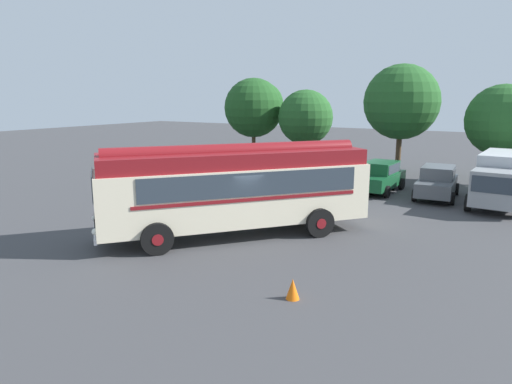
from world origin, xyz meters
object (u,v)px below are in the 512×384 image
at_px(car_mid_left, 338,173).
at_px(car_far_right, 437,182).
at_px(car_mid_right, 380,176).
at_px(box_van, 502,178).
at_px(traffic_cone, 293,289).
at_px(car_near_left, 300,168).
at_px(vintage_bus, 235,186).

relative_size(car_mid_left, car_far_right, 0.99).
height_order(car_mid_right, box_van, box_van).
distance_m(car_mid_right, traffic_cone, 14.96).
height_order(car_far_right, box_van, box_van).
bearing_deg(car_far_right, car_mid_right, 178.51).
height_order(box_van, traffic_cone, box_van).
xyz_separation_m(car_near_left, box_van, (11.10, -0.70, 0.52)).
bearing_deg(car_mid_left, traffic_cone, -72.82).
relative_size(car_near_left, car_mid_left, 0.99).
distance_m(car_mid_left, box_van, 8.39).
distance_m(car_mid_left, car_mid_right, 2.41).
relative_size(car_near_left, box_van, 0.72).
bearing_deg(car_mid_left, vintage_bus, -89.43).
distance_m(car_near_left, box_van, 11.13).
bearing_deg(car_near_left, car_mid_left, -13.09).
bearing_deg(traffic_cone, car_far_right, 86.49).
relative_size(car_mid_left, car_mid_right, 1.00).
bearing_deg(traffic_cone, car_mid_right, 98.17).
distance_m(vintage_bus, car_far_right, 12.10).
height_order(car_near_left, traffic_cone, car_near_left).
height_order(vintage_bus, car_mid_left, vintage_bus).
bearing_deg(vintage_bus, box_van, 52.28).
bearing_deg(car_far_right, vintage_bus, -116.25).
distance_m(box_van, traffic_cone, 15.13).
xyz_separation_m(car_near_left, traffic_cone, (7.26, -15.30, -0.57)).
xyz_separation_m(car_mid_right, traffic_cone, (2.13, -14.80, -0.57)).
distance_m(vintage_bus, car_near_left, 11.78).
bearing_deg(box_van, vintage_bus, -127.72).
relative_size(car_near_left, car_mid_right, 0.99).
distance_m(vintage_bus, traffic_cone, 6.12).
bearing_deg(car_mid_right, car_near_left, 174.45).
bearing_deg(car_near_left, traffic_cone, -64.62).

